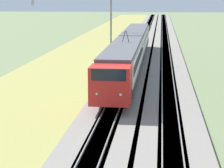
% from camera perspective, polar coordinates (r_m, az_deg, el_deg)
% --- Properties ---
extents(ballast_main, '(240.00, 4.40, 0.30)m').
position_cam_1_polar(ballast_main, '(56.72, 2.93, 3.28)').
color(ballast_main, gray).
rests_on(ballast_main, ground).
extents(ballast_adjacent, '(240.00, 4.40, 0.30)m').
position_cam_1_polar(ballast_adjacent, '(56.62, 7.09, 3.19)').
color(ballast_adjacent, gray).
rests_on(ballast_adjacent, ground).
extents(track_main, '(240.00, 1.57, 0.45)m').
position_cam_1_polar(track_main, '(56.72, 2.93, 3.29)').
color(track_main, '#4C4238').
rests_on(track_main, ground).
extents(track_adjacent, '(240.00, 1.57, 0.45)m').
position_cam_1_polar(track_adjacent, '(56.62, 7.09, 3.20)').
color(track_adjacent, '#4C4238').
rests_on(track_adjacent, ground).
extents(grass_verge, '(240.00, 12.94, 0.12)m').
position_cam_1_polar(grass_verge, '(57.45, -3.38, 3.29)').
color(grass_verge, '#99934C').
rests_on(grass_verge, ground).
extents(passenger_train, '(40.71, 2.93, 4.97)m').
position_cam_1_polar(passenger_train, '(49.23, 2.43, 4.54)').
color(passenger_train, red).
rests_on(passenger_train, ground).
extents(catenary_mast_mid, '(0.22, 2.56, 9.67)m').
position_cam_1_polar(catenary_mast_mid, '(53.85, -0.08, 8.01)').
color(catenary_mast_mid, slate).
rests_on(catenary_mast_mid, ground).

